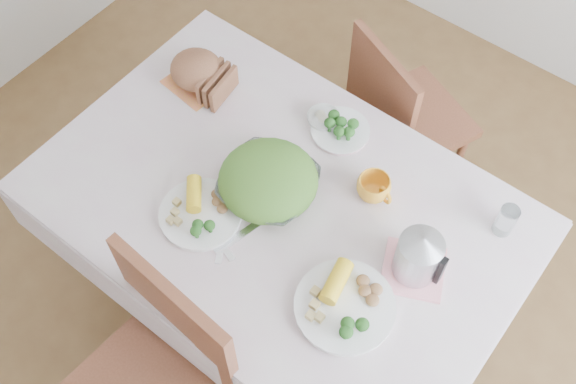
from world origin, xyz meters
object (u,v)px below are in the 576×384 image
Objects in this scene: salad_bowl at (268,185)px; yellow_mug at (373,188)px; dinner_plate_right at (345,307)px; chair_far at (413,113)px; electric_kettle at (420,252)px; dinner_plate_left at (201,214)px; dining_table at (280,259)px.

yellow_mug is at bearing 35.51° from salad_bowl.
salad_bowl reaches higher than dinner_plate_right.
electric_kettle reaches higher than chair_far.
electric_kettle is at bearing 21.66° from dinner_plate_left.
dinner_plate_right is 2.72× the size of yellow_mug.
yellow_mug is (0.37, 0.39, 0.03)m from dinner_plate_left.
dining_table is 4.81× the size of salad_bowl.
dinner_plate_right is 0.39m from yellow_mug.
dining_table is at bearing -177.58° from electric_kettle.
chair_far is at bearing 82.75° from salad_bowl.
dinner_plate_left is 1.41× the size of electric_kettle.
salad_bowl is 0.45m from dinner_plate_right.
salad_bowl reaches higher than dining_table.
yellow_mug reaches higher than dining_table.
dinner_plate_left is (-0.21, -0.97, 0.31)m from chair_far.
dinner_plate_left is at bearing -133.94° from yellow_mug.
chair_far reaches higher than dinner_plate_left.
salad_bowl is at bearing -144.49° from yellow_mug.
dinner_plate_right is (0.32, -0.95, 0.31)m from chair_far.
dinner_plate_right is 0.26m from electric_kettle.
chair_far is at bearing 86.58° from dining_table.
chair_far is at bearing 105.71° from yellow_mug.
chair_far is 0.70m from yellow_mug.
dinner_plate_left is 0.67m from electric_kettle.
chair_far is 1.04m from dinner_plate_left.
electric_kettle reaches higher than dinner_plate_right.
salad_bowl is 1.60× the size of electric_kettle.
dinner_plate_left is at bearing -163.32° from electric_kettle.
electric_kettle is at bearing 7.41° from dining_table.
electric_kettle reaches higher than dinner_plate_left.
salad_bowl is at bearing -179.82° from electric_kettle.
chair_far is 3.06× the size of dinner_plate_right.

